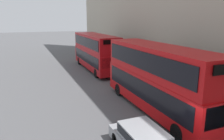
{
  "coord_description": "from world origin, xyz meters",
  "views": [
    {
      "loc": [
        -6.55,
        -6.17,
        6.27
      ],
      "look_at": [
        0.48,
        11.03,
        1.82
      ],
      "focal_mm": 35.0,
      "sensor_mm": 36.0,
      "label": 1
    }
  ],
  "objects": [
    {
      "name": "pedestrian",
      "position": [
        4.15,
        6.45,
        0.79
      ],
      "size": [
        0.36,
        0.36,
        1.71
      ],
      "color": "#26262D",
      "rests_on": "ground"
    },
    {
      "name": "bus_second_in_queue",
      "position": [
        1.6,
        19.12,
        2.38
      ],
      "size": [
        2.59,
        10.7,
        4.32
      ],
      "color": "#A80F14",
      "rests_on": "ground"
    },
    {
      "name": "bus_leading",
      "position": [
        1.6,
        5.72,
        2.48
      ],
      "size": [
        2.59,
        10.7,
        4.52
      ],
      "color": "#B20C0F",
      "rests_on": "ground"
    }
  ]
}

